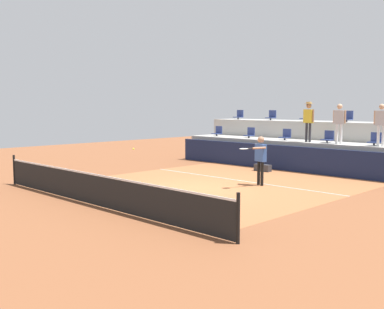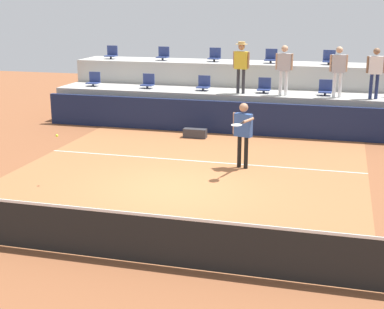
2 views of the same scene
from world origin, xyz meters
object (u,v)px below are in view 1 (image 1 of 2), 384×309
Objects in this scene: spectator_in_grey at (339,120)px; stadium_chair_upper_mid_right at (348,117)px; stadium_chair_upper_mid_left at (306,117)px; tennis_player at (260,155)px; stadium_chair_lower_far_left at (218,132)px; spectator_leaning_on_rail at (381,121)px; tennis_ball at (133,149)px; stadium_chair_lower_right at (375,140)px; stadium_chair_upper_left at (271,116)px; stadium_chair_lower_mid_right at (328,138)px; spectator_with_hat at (309,117)px; stadium_chair_upper_far_left at (239,115)px; stadium_chair_lower_left at (250,134)px; equipment_bag at (263,168)px; stadium_chair_lower_mid_left at (286,135)px.

stadium_chair_upper_mid_right is at bearing 108.29° from spectator_in_grey.
tennis_player is at bearing -71.26° from stadium_chair_upper_mid_left.
spectator_leaning_on_rail reaches higher than stadium_chair_lower_far_left.
stadium_chair_lower_right is at bearing 52.13° from tennis_ball.
stadium_chair_lower_far_left is 1.00× the size of stadium_chair_lower_right.
stadium_chair_lower_right is 2.89m from stadium_chair_upper_mid_right.
stadium_chair_lower_far_left is at bearing -140.38° from stadium_chair_upper_left.
spectator_with_hat reaches higher than stadium_chair_lower_mid_right.
tennis_player is at bearing -88.32° from stadium_chair_upper_mid_right.
spectator_with_hat is at bearing -153.28° from stadium_chair_lower_mid_right.
stadium_chair_lower_far_left is 0.30× the size of tennis_player.
stadium_chair_lower_mid_right and stadium_chair_lower_right have the same top height.
stadium_chair_upper_far_left is 1.00× the size of stadium_chair_upper_left.
tennis_ball is at bearing -87.04° from stadium_chair_lower_left.
stadium_chair_lower_right is at bearing 27.73° from equipment_bag.
stadium_chair_upper_far_left is at bearing 164.41° from stadium_chair_lower_mid_right.
stadium_chair_upper_left is 1.00× the size of stadium_chair_upper_mid_right.
tennis_ball is at bearing -116.88° from stadium_chair_lower_mid_right.
stadium_chair_upper_far_left reaches higher than stadium_chair_lower_mid_right.
stadium_chair_lower_right is 4.70m from stadium_chair_upper_mid_left.
stadium_chair_lower_left is at bearing 0.00° from stadium_chair_lower_far_left.
tennis_player is at bearing -110.12° from stadium_chair_lower_right.
stadium_chair_upper_mid_right is (2.14, 1.80, 0.85)m from stadium_chair_lower_mid_left.
equipment_bag is at bearing 124.53° from tennis_player.
stadium_chair_lower_right is at bearing 69.88° from tennis_player.
stadium_chair_upper_mid_right is 3.31m from spectator_leaning_on_rail.
tennis_player is at bearing -57.52° from stadium_chair_upper_left.
stadium_chair_lower_mid_left is 1.00× the size of stadium_chair_upper_mid_left.
tennis_ball is (-3.88, -7.66, -0.25)m from stadium_chair_lower_mid_right.
spectator_with_hat is at bearing -56.85° from stadium_chair_upper_mid_left.
stadium_chair_upper_far_left is (-4.28, 1.80, 0.85)m from stadium_chair_lower_mid_left.
stadium_chair_upper_left is at bearing 164.14° from stadium_chair_lower_right.
spectator_leaning_on_rail is (1.76, -0.00, -0.00)m from spectator_in_grey.
spectator_leaning_on_rail is (4.63, -0.38, 0.79)m from stadium_chair_lower_mid_left.
stadium_chair_upper_left is 1.00× the size of stadium_chair_upper_mid_left.
stadium_chair_upper_mid_right is at bearing 15.69° from stadium_chair_lower_far_left.
stadium_chair_lower_left reaches higher than equipment_bag.
tennis_ball is at bearing -112.18° from stadium_chair_upper_mid_right.
stadium_chair_lower_mid_left is at bearing 180.00° from stadium_chair_lower_mid_right.
equipment_bag is at bearing -25.08° from stadium_chair_lower_far_left.
stadium_chair_upper_far_left is 0.30× the size of tennis_player.
spectator_with_hat reaches higher than stadium_chair_lower_left.
tennis_player reaches higher than tennis_ball.
stadium_chair_upper_mid_right reaches higher than stadium_chair_lower_left.
stadium_chair_upper_far_left and stadium_chair_upper_left have the same top height.
stadium_chair_upper_left is (-4.26, 1.80, 0.85)m from stadium_chair_lower_mid_right.
equipment_bag is (-4.39, -1.72, -2.10)m from spectator_leaning_on_rail.
spectator_in_grey is (0.52, 4.79, 1.17)m from tennis_player.
stadium_chair_upper_mid_right is at bearing 139.42° from stadium_chair_lower_right.
stadium_chair_lower_right is 0.31× the size of spectator_in_grey.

